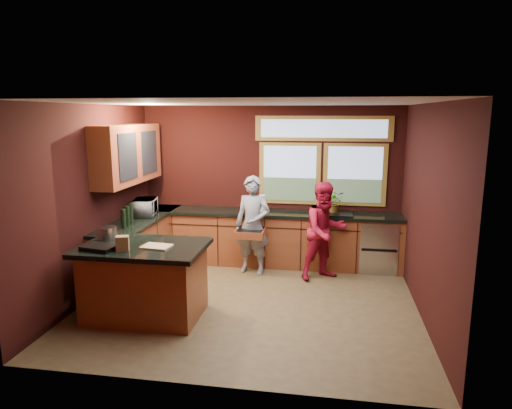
% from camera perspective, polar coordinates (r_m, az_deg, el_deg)
% --- Properties ---
extents(floor, '(4.50, 4.50, 0.00)m').
position_cam_1_polar(floor, '(6.45, -0.76, -12.15)').
color(floor, brown).
rests_on(floor, ground).
extents(room_shell, '(4.52, 4.02, 2.71)m').
position_cam_1_polar(room_shell, '(6.41, -5.57, 4.36)').
color(room_shell, black).
rests_on(room_shell, ground).
extents(back_counter, '(4.50, 0.64, 0.93)m').
position_cam_1_polar(back_counter, '(7.86, 2.83, -4.23)').
color(back_counter, brown).
rests_on(back_counter, floor).
extents(left_counter, '(0.64, 2.30, 0.93)m').
position_cam_1_polar(left_counter, '(7.61, -14.28, -5.08)').
color(left_counter, brown).
rests_on(left_counter, floor).
extents(island, '(1.55, 1.05, 0.95)m').
position_cam_1_polar(island, '(6.05, -13.73, -9.22)').
color(island, brown).
rests_on(island, floor).
extents(person_grey, '(0.64, 0.49, 1.60)m').
position_cam_1_polar(person_grey, '(7.36, -0.42, -2.59)').
color(person_grey, slate).
rests_on(person_grey, floor).
extents(person_red, '(0.95, 0.90, 1.54)m').
position_cam_1_polar(person_red, '(7.19, 8.63, -3.29)').
color(person_red, '#A31329').
rests_on(person_red, floor).
extents(microwave, '(0.43, 0.56, 0.28)m').
position_cam_1_polar(microwave, '(7.64, -13.69, -0.34)').
color(microwave, '#999999').
rests_on(microwave, left_counter).
extents(potted_plant, '(0.34, 0.29, 0.38)m').
position_cam_1_polar(potted_plant, '(7.71, 9.81, 0.31)').
color(potted_plant, '#999999').
rests_on(potted_plant, back_counter).
extents(paper_towel, '(0.12, 0.12, 0.28)m').
position_cam_1_polar(paper_towel, '(7.75, 0.80, 0.17)').
color(paper_towel, white).
rests_on(paper_towel, back_counter).
extents(cutting_board, '(0.38, 0.29, 0.02)m').
position_cam_1_polar(cutting_board, '(5.79, -12.31, -5.14)').
color(cutting_board, '#A97D57').
rests_on(cutting_board, island).
extents(stock_pot, '(0.24, 0.24, 0.18)m').
position_cam_1_polar(stock_pot, '(6.25, -18.09, -3.47)').
color(stock_pot, '#ACACB1').
rests_on(stock_pot, island).
extents(paper_bag, '(0.18, 0.16, 0.18)m').
position_cam_1_polar(paper_bag, '(5.73, -16.35, -4.69)').
color(paper_bag, brown).
rests_on(paper_bag, island).
extents(black_tray, '(0.44, 0.35, 0.05)m').
position_cam_1_polar(black_tray, '(5.88, -18.96, -5.10)').
color(black_tray, black).
rests_on(black_tray, island).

